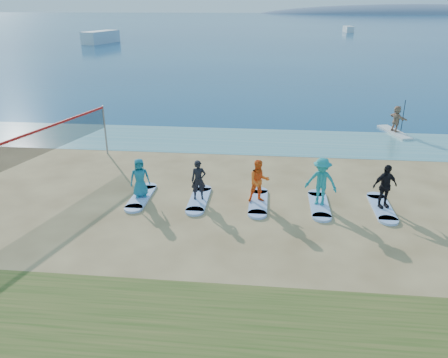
# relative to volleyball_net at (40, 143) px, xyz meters

# --- Properties ---
(ground) EXTENTS (600.00, 600.00, 0.00)m
(ground) POSITION_rel_volleyball_net_xyz_m (7.80, -3.16, -1.90)
(ground) COLOR tan
(ground) RESTS_ON ground
(shallow_water) EXTENTS (600.00, 600.00, 0.00)m
(shallow_water) POSITION_rel_volleyball_net_xyz_m (7.80, 7.34, -1.90)
(shallow_water) COLOR teal
(shallow_water) RESTS_ON ground
(ocean) EXTENTS (600.00, 600.00, 0.00)m
(ocean) POSITION_rel_volleyball_net_xyz_m (7.80, 156.84, -1.90)
(ocean) COLOR navy
(ocean) RESTS_ON ground
(island_ridge) EXTENTS (220.00, 56.00, 18.00)m
(island_ridge) POSITION_rel_volleyball_net_xyz_m (102.80, 296.84, -1.90)
(island_ridge) COLOR slate
(island_ridge) RESTS_ON ground
(volleyball_net) EXTENTS (2.29, 8.82, 2.50)m
(volleyball_net) POSITION_rel_volleyball_net_xyz_m (0.00, 0.00, 0.00)
(volleyball_net) COLOR gray
(volleyball_net) RESTS_ON ground
(paddleboard) EXTENTS (1.46, 3.08, 0.12)m
(paddleboard) POSITION_rel_volleyball_net_xyz_m (16.78, 9.80, -1.84)
(paddleboard) COLOR silver
(paddleboard) RESTS_ON ground
(paddleboarder) EXTENTS (0.98, 1.49, 1.54)m
(paddleboarder) POSITION_rel_volleyball_net_xyz_m (16.78, 9.80, -1.02)
(paddleboarder) COLOR tan
(paddleboarder) RESTS_ON paddleboard
(boat_offshore_a) EXTENTS (4.78, 9.01, 2.20)m
(boat_offshore_a) POSITION_rel_volleyball_net_xyz_m (-22.63, 66.56, -1.90)
(boat_offshore_a) COLOR silver
(boat_offshore_a) RESTS_ON ground
(boat_offshore_b) EXTENTS (2.02, 5.81, 1.46)m
(boat_offshore_b) POSITION_rel_volleyball_net_xyz_m (28.66, 104.42, -1.90)
(boat_offshore_b) COLOR silver
(boat_offshore_b) RESTS_ON ground
(surfboard_0) EXTENTS (0.70, 2.20, 0.09)m
(surfboard_0) POSITION_rel_volleyball_net_xyz_m (4.37, -0.82, -1.86)
(surfboard_0) COLOR #9EBDF4
(surfboard_0) RESTS_ON ground
(student_0) EXTENTS (0.90, 0.75, 1.56)m
(student_0) POSITION_rel_volleyball_net_xyz_m (4.37, -0.82, -1.03)
(student_0) COLOR #1C7189
(student_0) RESTS_ON surfboard_0
(surfboard_1) EXTENTS (0.70, 2.20, 0.09)m
(surfboard_1) POSITION_rel_volleyball_net_xyz_m (6.70, -0.82, -1.86)
(surfboard_1) COLOR #9EBDF4
(surfboard_1) RESTS_ON ground
(student_1) EXTENTS (0.64, 0.50, 1.57)m
(student_1) POSITION_rel_volleyball_net_xyz_m (6.70, -0.82, -1.03)
(student_1) COLOR black
(student_1) RESTS_ON surfboard_1
(surfboard_2) EXTENTS (0.70, 2.20, 0.09)m
(surfboard_2) POSITION_rel_volleyball_net_xyz_m (9.03, -0.82, -1.86)
(surfboard_2) COLOR #9EBDF4
(surfboard_2) RESTS_ON ground
(student_2) EXTENTS (0.95, 0.83, 1.68)m
(student_2) POSITION_rel_volleyball_net_xyz_m (9.03, -0.82, -0.98)
(student_2) COLOR #FF611A
(student_2) RESTS_ON surfboard_2
(surfboard_3) EXTENTS (0.70, 2.20, 0.09)m
(surfboard_3) POSITION_rel_volleyball_net_xyz_m (11.36, -0.82, -1.86)
(surfboard_3) COLOR #9EBDF4
(surfboard_3) RESTS_ON ground
(student_3) EXTENTS (1.34, 1.01, 1.85)m
(student_3) POSITION_rel_volleyball_net_xyz_m (11.36, -0.82, -0.89)
(student_3) COLOR teal
(student_3) RESTS_ON surfboard_3
(surfboard_4) EXTENTS (0.70, 2.20, 0.09)m
(surfboard_4) POSITION_rel_volleyball_net_xyz_m (13.69, -0.82, -1.86)
(surfboard_4) COLOR #9EBDF4
(surfboard_4) RESTS_ON ground
(student_4) EXTENTS (1.07, 0.72, 1.68)m
(student_4) POSITION_rel_volleyball_net_xyz_m (13.69, -0.82, -0.97)
(student_4) COLOR black
(student_4) RESTS_ON surfboard_4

